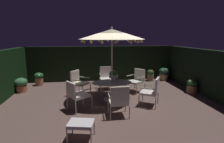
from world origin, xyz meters
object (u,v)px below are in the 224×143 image
at_px(patio_chair_southeast, 106,76).
at_px(potted_plant_right_near, 164,74).
at_px(patio_chair_south, 78,81).
at_px(potted_plant_left_far, 39,78).
at_px(patio_chair_southwest, 76,93).
at_px(potted_plant_left_near, 150,75).
at_px(centerpiece_planter, 114,75).
at_px(patio_chair_north, 119,100).
at_px(patio_chair_northeast, 152,90).
at_px(patio_umbrella, 112,34).
at_px(patio_dining_table, 112,86).
at_px(ottoman_footrest, 81,124).
at_px(potted_plant_right_far, 21,84).
at_px(potted_plant_back_right, 192,86).
at_px(patio_chair_east, 137,79).

bearing_deg(patio_chair_southeast, potted_plant_right_near, 19.48).
height_order(patio_chair_south, potted_plant_left_far, patio_chair_south).
relative_size(patio_chair_southwest, potted_plant_left_near, 1.60).
bearing_deg(potted_plant_left_far, patio_chair_southwest, -59.11).
relative_size(centerpiece_planter, potted_plant_left_far, 0.69).
xyz_separation_m(patio_chair_north, potted_plant_left_near, (2.51, 4.17, -0.23)).
xyz_separation_m(patio_chair_northeast, potted_plant_left_far, (-4.59, 3.33, -0.22)).
bearing_deg(potted_plant_left_far, patio_umbrella, -37.92).
distance_m(patio_dining_table, ottoman_footrest, 2.72).
bearing_deg(centerpiece_planter, potted_plant_right_far, 160.09).
relative_size(centerpiece_planter, potted_plant_back_right, 0.73).
bearing_deg(patio_chair_southeast, potted_plant_left_near, 24.24).
height_order(patio_chair_north, patio_chair_southeast, patio_chair_southeast).
relative_size(patio_chair_north, potted_plant_right_near, 1.45).
xyz_separation_m(patio_chair_south, ottoman_footrest, (0.19, -3.28, -0.22)).
bearing_deg(patio_chair_northeast, patio_umbrella, 149.49).
height_order(patio_umbrella, potted_plant_back_right, patio_umbrella).
relative_size(potted_plant_right_near, potted_plant_back_right, 1.14).
bearing_deg(potted_plant_right_near, patio_chair_southeast, -160.52).
height_order(centerpiece_planter, potted_plant_right_near, centerpiece_planter).
distance_m(potted_plant_right_near, potted_plant_back_right, 2.34).
distance_m(centerpiece_planter, potted_plant_right_far, 4.15).
relative_size(patio_dining_table, patio_chair_southwest, 1.56).
bearing_deg(patio_umbrella, patio_dining_table, 152.33).
bearing_deg(centerpiece_planter, patio_chair_southeast, 95.68).
bearing_deg(patio_chair_southeast, patio_chair_east, -26.60).
relative_size(patio_dining_table, potted_plant_back_right, 2.53).
bearing_deg(potted_plant_right_near, patio_chair_south, -157.41).
bearing_deg(patio_chair_south, patio_chair_southeast, 30.35).
height_order(patio_dining_table, patio_chair_southeast, patio_chair_southeast).
height_order(patio_chair_northeast, potted_plant_right_far, patio_chair_northeast).
xyz_separation_m(patio_chair_north, potted_plant_back_right, (3.54, 1.87, -0.25)).
bearing_deg(patio_chair_northeast, potted_plant_right_far, 155.51).
bearing_deg(potted_plant_right_far, patio_chair_northeast, -24.49).
bearing_deg(patio_chair_southwest, potted_plant_right_near, 37.34).
distance_m(patio_chair_north, potted_plant_left_far, 5.23).
height_order(patio_chair_north, patio_chair_northeast, patio_chair_northeast).
relative_size(patio_dining_table, patio_chair_south, 1.50).
height_order(ottoman_footrest, potted_plant_right_far, potted_plant_right_far).
bearing_deg(patio_chair_north, potted_plant_right_near, 51.88).
distance_m(patio_chair_north, patio_chair_northeast, 1.50).
bearing_deg(patio_chair_southwest, patio_umbrella, 31.85).
bearing_deg(potted_plant_left_near, ottoman_footrest, -124.94).
bearing_deg(ottoman_footrest, patio_chair_north, 42.07).
height_order(patio_chair_east, potted_plant_right_near, patio_chair_east).
bearing_deg(potted_plant_left_near, potted_plant_right_far, -169.92).
distance_m(patio_umbrella, potted_plant_left_far, 4.67).
relative_size(patio_chair_southwest, potted_plant_right_far, 1.56).
height_order(potted_plant_left_near, potted_plant_right_far, potted_plant_right_far).
relative_size(centerpiece_planter, patio_chair_north, 0.44).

